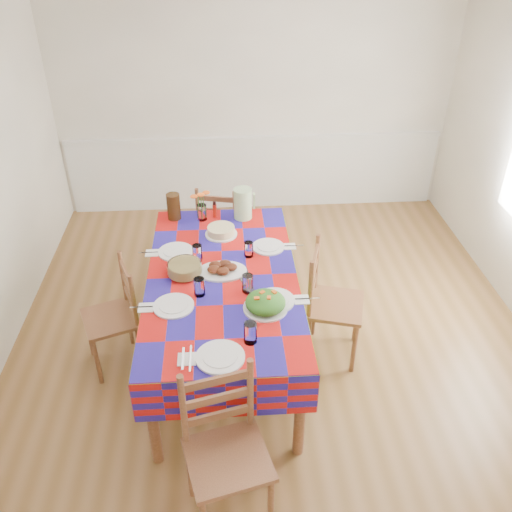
# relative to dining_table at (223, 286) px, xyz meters

# --- Properties ---
(room) EXTENTS (4.58, 5.08, 2.78)m
(room) POSITION_rel_dining_table_xyz_m (0.43, 0.19, 0.62)
(room) COLOR brown
(room) RESTS_ON ground
(wainscot) EXTENTS (4.41, 0.06, 0.92)m
(wainscot) POSITION_rel_dining_table_xyz_m (0.43, 2.68, -0.25)
(wainscot) COLOR white
(wainscot) RESTS_ON room
(dining_table) EXTENTS (1.14, 2.13, 0.83)m
(dining_table) POSITION_rel_dining_table_xyz_m (0.00, 0.00, 0.00)
(dining_table) COLOR brown
(dining_table) RESTS_ON room
(setting_near_head) EXTENTS (0.50, 0.34, 0.15)m
(setting_near_head) POSITION_rel_dining_table_xyz_m (0.04, -0.83, 0.13)
(setting_near_head) COLOR white
(setting_near_head) RESTS_ON dining_table
(setting_left_near) EXTENTS (0.53, 0.31, 0.14)m
(setting_left_near) POSITION_rel_dining_table_xyz_m (-0.29, -0.30, 0.12)
(setting_left_near) COLOR white
(setting_left_near) RESTS_ON dining_table
(setting_left_far) EXTENTS (0.52, 0.31, 0.14)m
(setting_left_far) POSITION_rel_dining_table_xyz_m (-0.31, 0.31, 0.12)
(setting_left_far) COLOR white
(setting_left_far) RESTS_ON dining_table
(setting_right_near) EXTENTS (0.55, 0.32, 0.14)m
(setting_right_near) POSITION_rel_dining_table_xyz_m (0.31, -0.29, 0.12)
(setting_right_near) COLOR white
(setting_right_near) RESTS_ON dining_table
(setting_right_far) EXTENTS (0.50, 0.29, 0.13)m
(setting_right_far) POSITION_rel_dining_table_xyz_m (0.33, 0.34, 0.12)
(setting_right_far) COLOR white
(setting_right_far) RESTS_ON dining_table
(meat_platter) EXTENTS (0.38, 0.27, 0.07)m
(meat_platter) POSITION_rel_dining_table_xyz_m (-0.00, 0.05, 0.12)
(meat_platter) COLOR white
(meat_platter) RESTS_ON dining_table
(salad_platter) EXTENTS (0.31, 0.31, 0.13)m
(salad_platter) POSITION_rel_dining_table_xyz_m (0.29, -0.41, 0.14)
(salad_platter) COLOR white
(salad_platter) RESTS_ON dining_table
(pasta_bowl) EXTENTS (0.26, 0.26, 0.09)m
(pasta_bowl) POSITION_rel_dining_table_xyz_m (-0.28, 0.05, 0.14)
(pasta_bowl) COLOR white
(pasta_bowl) RESTS_ON dining_table
(cake) EXTENTS (0.27, 0.27, 0.08)m
(cake) POSITION_rel_dining_table_xyz_m (0.00, 0.61, 0.13)
(cake) COLOR white
(cake) RESTS_ON dining_table
(serving_utensils) EXTENTS (0.14, 0.32, 0.01)m
(serving_utensils) POSITION_rel_dining_table_xyz_m (0.18, -0.08, 0.10)
(serving_utensils) COLOR black
(serving_utensils) RESTS_ON dining_table
(flower_vase) EXTENTS (0.17, 0.14, 0.28)m
(flower_vase) POSITION_rel_dining_table_xyz_m (-0.16, 0.89, 0.21)
(flower_vase) COLOR white
(flower_vase) RESTS_ON dining_table
(hot_sauce) EXTENTS (0.04, 0.04, 0.15)m
(hot_sauce) POSITION_rel_dining_table_xyz_m (-0.05, 0.93, 0.17)
(hot_sauce) COLOR red
(hot_sauce) RESTS_ON dining_table
(green_pitcher) EXTENTS (0.16, 0.16, 0.28)m
(green_pitcher) POSITION_rel_dining_table_xyz_m (0.20, 0.90, 0.23)
(green_pitcher) COLOR #AAD193
(green_pitcher) RESTS_ON dining_table
(tea_pitcher) EXTENTS (0.12, 0.12, 0.24)m
(tea_pitcher) POSITION_rel_dining_table_xyz_m (-0.41, 0.93, 0.21)
(tea_pitcher) COLOR #331E0B
(tea_pitcher) RESTS_ON dining_table
(name_card) EXTENTS (0.08, 0.03, 0.02)m
(name_card) POSITION_rel_dining_table_xyz_m (-0.03, -1.02, 0.10)
(name_card) COLOR white
(name_card) RESTS_ON dining_table
(chair_near) EXTENTS (0.56, 0.54, 1.05)m
(chair_near) POSITION_rel_dining_table_xyz_m (-0.01, -1.34, -0.22)
(chair_near) COLOR brown
(chair_near) RESTS_ON room
(chair_far) EXTENTS (0.50, 0.49, 0.95)m
(chair_far) POSITION_rel_dining_table_xyz_m (-0.01, 1.35, -0.26)
(chair_far) COLOR brown
(chair_far) RESTS_ON room
(chair_left) EXTENTS (0.52, 0.53, 0.94)m
(chair_left) POSITION_rel_dining_table_xyz_m (-0.86, 0.02, -0.27)
(chair_left) COLOR brown
(chair_left) RESTS_ON room
(chair_right) EXTENTS (0.54, 0.55, 1.02)m
(chair_right) POSITION_rel_dining_table_xyz_m (0.85, 0.01, -0.23)
(chair_right) COLOR brown
(chair_right) RESTS_ON room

